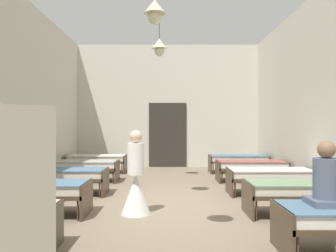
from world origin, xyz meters
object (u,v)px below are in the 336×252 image
Objects in this scene: bed_right_row_2 at (302,190)px; bed_right_row_3 at (271,175)px; bed_left_row_3 at (65,175)px; bed_right_row_4 at (252,166)px; bed_right_row_5 at (239,159)px; bed_left_row_2 at (34,190)px; nurse_near_aisle at (137,184)px; patient_seated_primary at (327,181)px; bed_left_row_5 at (98,159)px; bed_left_row_4 at (84,166)px.

bed_right_row_3 is (0.00, 1.79, 0.00)m from bed_right_row_2.
bed_right_row_3 is at bearing 0.00° from bed_left_row_3.
bed_right_row_4 is 1.79m from bed_right_row_5.
bed_right_row_3 is 1.00× the size of bed_right_row_5.
bed_left_row_3 and bed_right_row_3 have the same top height.
nurse_near_aisle is (1.78, 0.08, 0.09)m from bed_left_row_2.
patient_seated_primary reaches higher than bed_left_row_3.
bed_right_row_4 is at bearing -90.00° from bed_right_row_5.
bed_left_row_2 and bed_left_row_5 have the same top height.
bed_right_row_3 and bed_right_row_4 have the same top height.
bed_left_row_3 and bed_right_row_5 have the same top height.
bed_left_row_3 is 3.58m from bed_left_row_5.
bed_left_row_4 is (-4.65, 1.79, 0.00)m from bed_right_row_3.
bed_right_row_5 is at bearing 0.00° from bed_left_row_5.
bed_right_row_4 is 1.28× the size of nurse_near_aisle.
bed_right_row_4 is at bearing 0.00° from bed_left_row_4.
bed_right_row_5 is (0.00, 1.79, 0.00)m from bed_right_row_4.
nurse_near_aisle is (-2.88, -3.50, 0.09)m from bed_right_row_4.
bed_right_row_2 is at bearing -90.00° from bed_right_row_4.
bed_left_row_4 is (0.00, 1.79, 0.00)m from bed_left_row_3.
bed_left_row_3 and bed_left_row_4 have the same top height.
nurse_near_aisle is (-2.88, -1.71, 0.09)m from bed_right_row_3.
bed_right_row_2 and bed_left_row_5 have the same top height.
patient_seated_primary is at bearing -21.64° from bed_left_row_2.
bed_right_row_3 is at bearing 90.00° from bed_right_row_2.
bed_right_row_5 is (4.65, 0.00, 0.00)m from bed_left_row_5.
patient_seated_primary is at bearing -92.83° from bed_right_row_5.
bed_left_row_4 is at bearing -90.00° from bed_left_row_5.
nurse_near_aisle is (1.78, -3.50, 0.09)m from bed_left_row_4.
patient_seated_primary is at bearing -93.79° from bed_right_row_4.
nurse_near_aisle is 1.86× the size of patient_seated_primary.
bed_left_row_3 is 1.79m from bed_left_row_4.
bed_left_row_2 is 1.00× the size of bed_left_row_3.
bed_left_row_2 is 1.00× the size of bed_left_row_5.
bed_left_row_2 is 4.65m from bed_right_row_2.
bed_right_row_2 is 1.28× the size of nurse_near_aisle.
bed_right_row_2 is at bearing 78.42° from patient_seated_primary.
patient_seated_primary is at bearing -101.58° from bed_right_row_2.
bed_left_row_3 is at bearing -142.47° from bed_right_row_5.
bed_left_row_4 is (-4.65, 3.58, 0.00)m from bed_right_row_2.
nurse_near_aisle reaches higher than bed_left_row_4.
bed_left_row_4 is (0.00, 3.58, 0.00)m from bed_left_row_2.
bed_left_row_5 is at bearing 130.96° from bed_right_row_2.
bed_right_row_4 is (4.65, 0.00, 0.00)m from bed_left_row_4.
patient_seated_primary reaches higher than bed_left_row_2.
bed_left_row_3 is (-4.65, 1.79, 0.00)m from bed_right_row_2.
bed_left_row_2 and bed_left_row_4 have the same top height.
nurse_near_aisle is at bearing -129.46° from bed_right_row_4.
bed_right_row_5 is at bearing 90.00° from bed_right_row_4.
bed_right_row_2 is 3.58m from bed_right_row_4.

